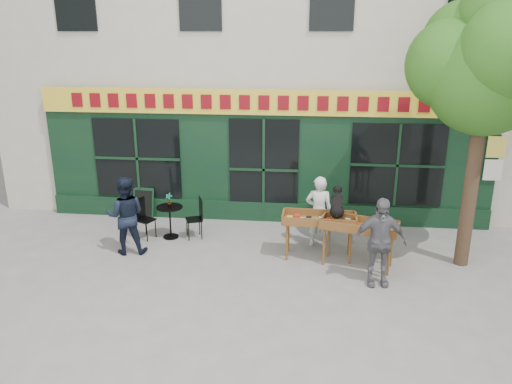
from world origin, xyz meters
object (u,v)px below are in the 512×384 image
book_cart_center (319,221)px  man_left (126,215)px  bistro_table (170,216)px  man_right (379,242)px  woman (319,212)px  book_cart_right (359,228)px  dog (337,202)px

book_cart_center → man_left: (-4.10, -0.17, 0.03)m
bistro_table → man_left: bearing=-127.9°
man_right → bistro_table: man_right is taller
woman → bistro_table: woman is taller
book_cart_right → dog: bearing=166.6°
man_right → book_cart_center: bearing=131.7°
woman → man_right: (1.09, -1.69, 0.06)m
dog → book_cart_right: bearing=-27.5°
book_cart_right → man_left: size_ratio=0.94×
dog → man_left: (-4.45, -0.12, -0.44)m
man_right → bistro_table: (-4.50, 1.77, -0.32)m
woman → man_left: bearing=12.6°
book_cart_center → man_right: (1.09, -1.04, 0.04)m
woman → man_left: (-4.10, -0.82, 0.05)m
book_cart_center → man_left: 4.11m
dog → man_left: size_ratio=0.35×
bistro_table → dog: bearing=-11.7°
book_cart_center → bistro_table: size_ratio=1.99×
woman → book_cart_right: bearing=131.3°
dog → book_cart_right: size_ratio=0.37×
book_cart_right → man_right: size_ratio=0.93×
dog → woman: (-0.35, 0.70, -0.48)m
book_cart_right → man_left: man_left is taller
book_cart_right → man_right: man_right is taller
book_cart_right → man_left: bearing=-166.1°
man_right → bistro_table: 4.84m
bistro_table → man_right: bearing=-21.5°
dog → bistro_table: 3.91m
woman → book_cart_right: (0.79, -0.94, 0.02)m
book_cart_right → bistro_table: book_cart_right is taller
dog → man_right: 1.31m
book_cart_right → bistro_table: size_ratio=2.12×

